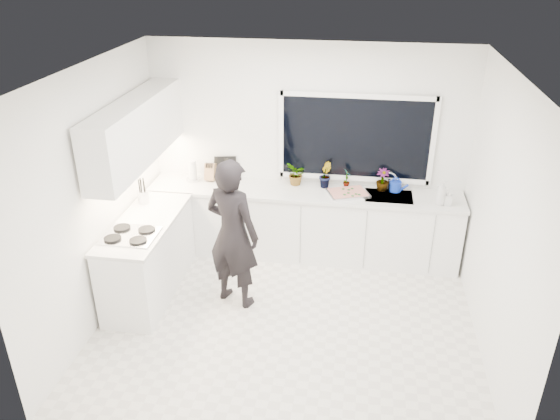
# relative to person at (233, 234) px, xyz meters

# --- Properties ---
(floor) EXTENTS (4.00, 3.50, 0.02)m
(floor) POSITION_rel_person_xyz_m (0.65, -0.30, -0.88)
(floor) COLOR beige
(floor) RESTS_ON ground
(wall_back) EXTENTS (4.00, 0.02, 2.70)m
(wall_back) POSITION_rel_person_xyz_m (0.65, 1.46, 0.48)
(wall_back) COLOR white
(wall_back) RESTS_ON ground
(wall_left) EXTENTS (0.02, 3.50, 2.70)m
(wall_left) POSITION_rel_person_xyz_m (-1.36, -0.30, 0.48)
(wall_left) COLOR white
(wall_left) RESTS_ON ground
(wall_right) EXTENTS (0.02, 3.50, 2.70)m
(wall_right) POSITION_rel_person_xyz_m (2.66, -0.30, 0.48)
(wall_right) COLOR white
(wall_right) RESTS_ON ground
(ceiling) EXTENTS (4.00, 3.50, 0.02)m
(ceiling) POSITION_rel_person_xyz_m (0.65, -0.30, 1.84)
(ceiling) COLOR white
(ceiling) RESTS_ON wall_back
(window) EXTENTS (1.80, 0.02, 1.00)m
(window) POSITION_rel_person_xyz_m (1.25, 1.42, 0.68)
(window) COLOR black
(window) RESTS_ON wall_back
(base_cabinets_back) EXTENTS (3.92, 0.58, 0.88)m
(base_cabinets_back) POSITION_rel_person_xyz_m (0.65, 1.15, -0.43)
(base_cabinets_back) COLOR white
(base_cabinets_back) RESTS_ON floor
(base_cabinets_left) EXTENTS (0.58, 1.60, 0.88)m
(base_cabinets_left) POSITION_rel_person_xyz_m (-1.02, 0.05, -0.43)
(base_cabinets_left) COLOR white
(base_cabinets_left) RESTS_ON floor
(countertop_back) EXTENTS (3.94, 0.62, 0.04)m
(countertop_back) POSITION_rel_person_xyz_m (0.65, 1.14, 0.03)
(countertop_back) COLOR silver
(countertop_back) RESTS_ON base_cabinets_back
(countertop_left) EXTENTS (0.62, 1.60, 0.04)m
(countertop_left) POSITION_rel_person_xyz_m (-1.02, 0.05, 0.03)
(countertop_left) COLOR silver
(countertop_left) RESTS_ON base_cabinets_left
(upper_cabinets) EXTENTS (0.34, 2.10, 0.70)m
(upper_cabinets) POSITION_rel_person_xyz_m (-1.14, 0.40, 0.98)
(upper_cabinets) COLOR white
(upper_cabinets) RESTS_ON wall_left
(sink) EXTENTS (0.58, 0.42, 0.14)m
(sink) POSITION_rel_person_xyz_m (1.70, 1.15, 0.00)
(sink) COLOR silver
(sink) RESTS_ON countertop_back
(faucet) EXTENTS (0.03, 0.03, 0.22)m
(faucet) POSITION_rel_person_xyz_m (1.70, 1.35, 0.16)
(faucet) COLOR silver
(faucet) RESTS_ON countertop_back
(stovetop) EXTENTS (0.56, 0.48, 0.03)m
(stovetop) POSITION_rel_person_xyz_m (-1.04, -0.30, 0.07)
(stovetop) COLOR black
(stovetop) RESTS_ON countertop_left
(person) EXTENTS (0.74, 0.61, 1.74)m
(person) POSITION_rel_person_xyz_m (0.00, 0.00, 0.00)
(person) COLOR black
(person) RESTS_ON floor
(pizza_tray) EXTENTS (0.58, 0.51, 0.03)m
(pizza_tray) POSITION_rel_person_xyz_m (1.20, 1.12, 0.07)
(pizza_tray) COLOR silver
(pizza_tray) RESTS_ON countertop_back
(pizza) EXTENTS (0.52, 0.45, 0.01)m
(pizza) POSITION_rel_person_xyz_m (1.20, 1.12, 0.08)
(pizza) COLOR #B93E18
(pizza) RESTS_ON pizza_tray
(watering_can) EXTENTS (0.17, 0.17, 0.13)m
(watering_can) POSITION_rel_person_xyz_m (1.78, 1.31, 0.12)
(watering_can) COLOR #1231AD
(watering_can) RESTS_ON countertop_back
(paper_towel_roll) EXTENTS (0.12, 0.12, 0.26)m
(paper_towel_roll) POSITION_rel_person_xyz_m (-0.82, 1.25, 0.18)
(paper_towel_roll) COLOR silver
(paper_towel_roll) RESTS_ON countertop_back
(knife_block) EXTENTS (0.14, 0.11, 0.22)m
(knife_block) POSITION_rel_person_xyz_m (-0.60, 1.29, 0.16)
(knife_block) COLOR olive
(knife_block) RESTS_ON countertop_back
(utensil_crock) EXTENTS (0.17, 0.17, 0.16)m
(utensil_crock) POSITION_rel_person_xyz_m (-1.20, 0.50, 0.13)
(utensil_crock) COLOR #B0AFB3
(utensil_crock) RESTS_ON countertop_left
(picture_frame_large) EXTENTS (0.22, 0.08, 0.28)m
(picture_frame_large) POSITION_rel_person_xyz_m (-0.47, 1.39, 0.19)
(picture_frame_large) COLOR black
(picture_frame_large) RESTS_ON countertop_back
(picture_frame_small) EXTENTS (0.25, 0.07, 0.30)m
(picture_frame_small) POSITION_rel_person_xyz_m (-0.40, 1.39, 0.20)
(picture_frame_small) COLOR black
(picture_frame_small) RESTS_ON countertop_back
(herb_plants) EXTENTS (1.31, 0.31, 0.33)m
(herb_plants) POSITION_rel_person_xyz_m (0.88, 1.31, 0.20)
(herb_plants) COLOR #26662D
(herb_plants) RESTS_ON countertop_back
(soap_bottles) EXTENTS (0.22, 0.16, 0.31)m
(soap_bottles) POSITION_rel_person_xyz_m (2.31, 1.00, 0.19)
(soap_bottles) COLOR #D8BF66
(soap_bottles) RESTS_ON countertop_back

